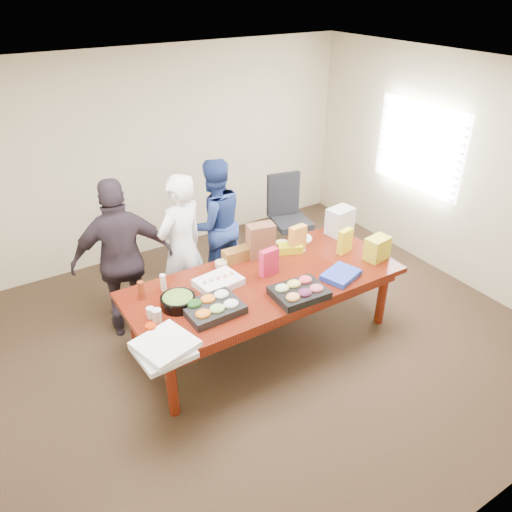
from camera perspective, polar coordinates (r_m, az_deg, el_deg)
floor at (r=5.44m, az=0.94°, el=-9.49°), size 5.50×5.00×0.02m
ceiling at (r=4.25m, az=1.26°, el=20.03°), size 5.50×5.00×0.02m
wall_back at (r=6.76m, az=-10.79°, el=11.46°), size 5.50×0.04×2.70m
wall_front at (r=3.27m, az=26.46°, el=-13.85°), size 5.50×0.04×2.70m
wall_right at (r=6.49m, az=22.15°, el=8.98°), size 0.04×5.00×2.70m
window_panel at (r=6.77m, az=18.24°, el=11.86°), size 0.03×1.40×1.10m
window_blinds at (r=6.74m, az=18.01°, el=11.82°), size 0.04×1.36×1.00m
conference_table at (r=5.20m, az=0.97°, el=-6.22°), size 2.80×1.20×0.75m
office_chair at (r=6.70m, az=4.12°, el=4.24°), size 0.66×0.66×1.08m
person_center at (r=5.41m, az=-8.58°, el=0.93°), size 0.72×0.59×1.69m
person_right at (r=5.96m, az=-4.83°, el=3.70°), size 0.80×0.63×1.63m
person_left at (r=5.25m, az=-15.13°, el=-0.40°), size 1.10×0.63×1.76m
veggie_tray at (r=4.53m, az=-5.01°, el=-6.03°), size 0.52×0.42×0.08m
fruit_tray at (r=4.74m, az=5.00°, el=-4.23°), size 0.52×0.42×0.08m
sheet_cake at (r=4.89m, az=-4.36°, el=-3.02°), size 0.47×0.38×0.08m
salad_bowl at (r=4.63m, az=-8.99°, el=-5.21°), size 0.40×0.40×0.11m
chip_bag_blue at (r=5.08m, az=9.77°, el=-2.16°), size 0.44×0.38×0.06m
chip_bag_red at (r=5.00m, az=1.50°, el=-0.71°), size 0.20×0.10×0.29m
chip_bag_yellow at (r=5.49m, az=10.23°, el=1.71°), size 0.19×0.11×0.27m
chip_bag_orange at (r=5.44m, az=4.82°, el=1.99°), size 0.20×0.10×0.30m
mayo_jar at (r=5.30m, az=-1.84°, el=0.22°), size 0.10×0.10×0.13m
mustard_bottle at (r=5.34m, az=0.49°, el=0.67°), size 0.07×0.07×0.16m
dressing_bottle at (r=4.78m, az=-13.10°, el=-3.86°), size 0.07×0.07×0.19m
ranch_bottle at (r=4.86m, az=-10.66°, el=-3.03°), size 0.06×0.06×0.17m
banana_bunch at (r=5.47m, az=3.95°, el=0.93°), size 0.31×0.25×0.09m
bread_loaf at (r=5.29m, az=-2.09°, el=0.19°), size 0.34×0.15×0.13m
kraft_bag at (r=5.30m, az=0.56°, el=1.80°), size 0.32×0.22×0.38m
red_cup at (r=4.31m, az=-11.98°, el=-8.45°), size 0.10×0.10×0.12m
clear_cup_a at (r=4.49m, az=-11.39°, el=-6.73°), size 0.10×0.10×0.12m
clear_cup_b at (r=4.55m, az=-12.09°, el=-6.40°), size 0.08×0.08×0.10m
pizza_box_lower at (r=4.15m, az=-10.64°, el=-10.72°), size 0.46×0.46×0.05m
pizza_box_upper at (r=4.14m, az=-10.45°, el=-9.99°), size 0.53×0.53×0.05m
plate_a at (r=5.54m, az=4.47°, el=0.88°), size 0.28×0.28×0.01m
plate_b at (r=5.76m, az=5.22°, el=2.05°), size 0.26×0.26×0.02m
dip_bowl_a at (r=5.56m, az=3.01°, el=1.33°), size 0.15×0.15×0.06m
dip_bowl_b at (r=5.21m, az=-4.03°, el=-0.92°), size 0.16×0.16×0.05m
grocery_bag_white at (r=5.88m, az=9.66°, el=4.00°), size 0.32×0.25×0.32m
grocery_bag_yellow at (r=5.44m, az=13.82°, el=0.87°), size 0.28×0.21×0.25m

